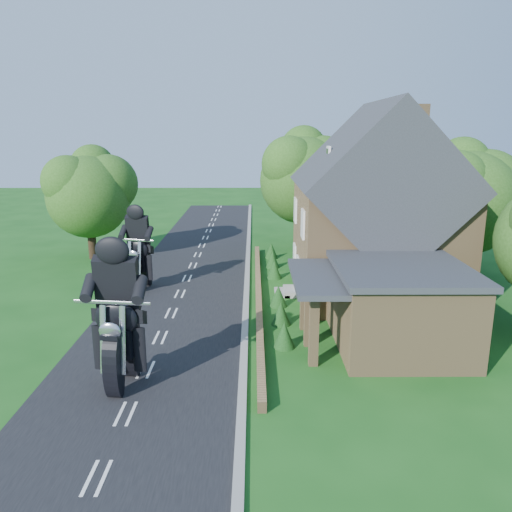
{
  "coord_description": "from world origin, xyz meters",
  "views": [
    {
      "loc": [
        4.03,
        -20.06,
        8.63
      ],
      "look_at": [
        4.16,
        3.39,
        2.8
      ],
      "focal_mm": 35.0,
      "sensor_mm": 36.0,
      "label": 1
    }
  ],
  "objects_px": {
    "annex": "(396,305)",
    "motorcycle_lead": "(123,365)",
    "motorcycle_follow": "(140,277)",
    "house": "(375,216)",
    "garden_wall": "(258,296)"
  },
  "relations": [
    {
      "from": "motorcycle_lead",
      "to": "motorcycle_follow",
      "type": "height_order",
      "value": "motorcycle_lead"
    },
    {
      "from": "motorcycle_follow",
      "to": "house",
      "type": "bearing_deg",
      "value": -168.42
    },
    {
      "from": "house",
      "to": "annex",
      "type": "bearing_deg",
      "value": -95.24
    },
    {
      "from": "motorcycle_lead",
      "to": "motorcycle_follow",
      "type": "bearing_deg",
      "value": -73.58
    },
    {
      "from": "garden_wall",
      "to": "annex",
      "type": "xyz_separation_m",
      "value": [
        5.57,
        -5.8,
        1.57
      ]
    },
    {
      "from": "garden_wall",
      "to": "annex",
      "type": "distance_m",
      "value": 8.19
    },
    {
      "from": "motorcycle_lead",
      "to": "motorcycle_follow",
      "type": "xyz_separation_m",
      "value": [
        -1.83,
        11.14,
        -0.08
      ]
    },
    {
      "from": "garden_wall",
      "to": "house",
      "type": "distance_m",
      "value": 7.52
    },
    {
      "from": "motorcycle_lead",
      "to": "motorcycle_follow",
      "type": "relative_size",
      "value": 1.11
    },
    {
      "from": "motorcycle_lead",
      "to": "garden_wall",
      "type": "bearing_deg",
      "value": -110.33
    },
    {
      "from": "motorcycle_lead",
      "to": "house",
      "type": "bearing_deg",
      "value": -129.92
    },
    {
      "from": "annex",
      "to": "motorcycle_lead",
      "type": "height_order",
      "value": "annex"
    },
    {
      "from": "house",
      "to": "motorcycle_lead",
      "type": "bearing_deg",
      "value": -137.01
    },
    {
      "from": "house",
      "to": "annex",
      "type": "distance_m",
      "value": 7.3
    },
    {
      "from": "annex",
      "to": "motorcycle_lead",
      "type": "bearing_deg",
      "value": -161.62
    }
  ]
}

